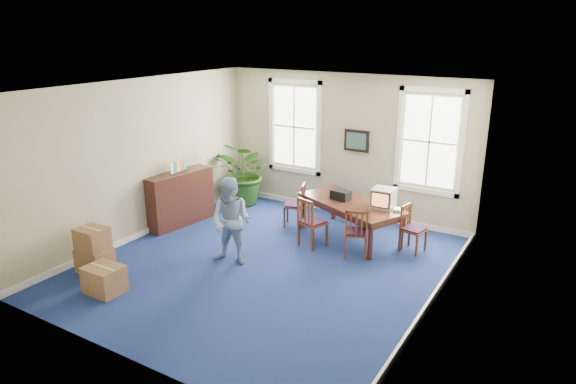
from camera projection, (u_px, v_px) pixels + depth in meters
The scene contains 25 objects.
floor at pixel (266, 265), 9.36m from camera, with size 6.50×6.50×0.00m, color navy.
ceiling at pixel (264, 87), 8.38m from camera, with size 6.50×6.50×0.00m, color white.
wall_back at pixel (345, 145), 11.52m from camera, with size 6.50×6.50×0.00m, color tan.
wall_front at pixel (118, 247), 6.22m from camera, with size 6.50×6.50×0.00m, color tan.
wall_left at pixel (141, 159), 10.34m from camera, with size 6.50×6.50×0.00m, color tan.
wall_right at pixel (439, 212), 7.40m from camera, with size 6.50×6.50×0.00m, color tan.
baseboard_back at pixel (342, 210), 11.97m from camera, with size 6.00×0.04×0.12m, color white.
baseboard_left at pixel (149, 230), 10.80m from camera, with size 0.04×6.50×0.12m, color white.
baseboard_right at pixel (428, 305), 7.89m from camera, with size 0.04×6.50×0.12m, color white.
window_left at pixel (295, 127), 12.05m from camera, with size 1.40×0.12×2.20m, color white, non-canonical shape.
window_right at pixel (430, 142), 10.48m from camera, with size 1.40×0.12×2.20m, color white, non-canonical shape.
wall_picture at pixel (357, 141), 11.28m from camera, with size 0.58×0.06×0.48m, color black, non-canonical shape.
conference_table at pixel (350, 220), 10.48m from camera, with size 2.24×1.02×0.77m, color #441E16, non-canonical shape.
crt_tv at pixel (383, 198), 10.02m from camera, with size 0.42×0.46×0.38m, color #B7B7BC, non-canonical shape.
game_console at pixel (397, 209), 9.88m from camera, with size 0.14×0.18×0.04m, color white.
equipment_bag at pixel (341, 195), 10.50m from camera, with size 0.38×0.25×0.19m, color black.
chair_near_left at pixel (313, 222), 10.04m from camera, with size 0.45×0.45×1.01m, color brown, non-canonical shape.
chair_near_right at pixel (356, 232), 9.60m from camera, with size 0.44×0.44×0.97m, color brown, non-canonical shape.
chair_end_left at pixel (294, 205), 11.10m from camera, with size 0.43×0.43×0.95m, color brown, non-canonical shape.
chair_end_right at pixel (414, 229), 9.81m from camera, with size 0.41×0.41×0.91m, color brown, non-canonical shape.
man at pixel (231, 221), 9.22m from camera, with size 0.79×0.61×1.61m, color #869DC6.
credenza at pixel (180, 197), 11.14m from camera, with size 0.45×1.58×1.24m, color #441E16.
brochure_rack at pixel (178, 163), 10.90m from camera, with size 0.11×0.62×0.27m, color #99999E, non-canonical shape.
potted_plant at pixel (245, 173), 12.35m from camera, with size 1.41×1.23×1.57m, color #204613.
cardboard_boxes at pixel (107, 249), 8.98m from camera, with size 1.50×1.50×0.86m, color #916441, non-canonical shape.
Camera 1 is at (4.72, -7.08, 4.14)m, focal length 32.00 mm.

